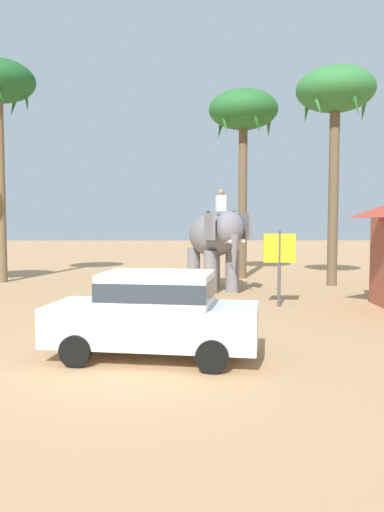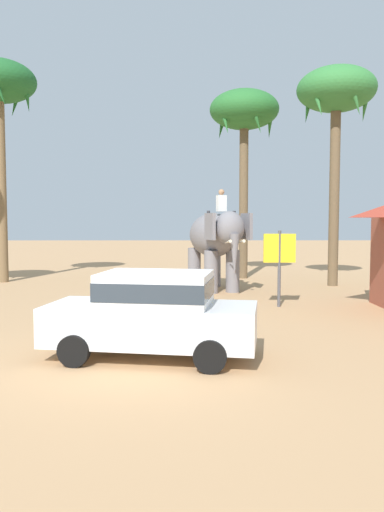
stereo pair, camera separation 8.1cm
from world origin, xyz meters
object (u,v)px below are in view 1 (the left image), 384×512
car_sedan_foreground (155,311)px  elephant_with_mahout (215,239)px  palm_tree_left_of_road (243,116)px  signboard_yellow (279,253)px  palm_tree_far_back (335,97)px

car_sedan_foreground → elephant_with_mahout: bearing=79.8°
elephant_with_mahout → palm_tree_left_of_road: bearing=69.6°
signboard_yellow → palm_tree_left_of_road: bearing=91.9°
elephant_with_mahout → palm_tree_far_back: (4.99, 1.40, 5.77)m
palm_tree_far_back → car_sedan_foreground: bearing=-121.3°
car_sedan_foreground → palm_tree_left_of_road: size_ratio=0.50×
elephant_with_mahout → palm_tree_far_back: 7.75m
car_sedan_foreground → signboard_yellow: 6.91m
palm_tree_far_back → signboard_yellow: bearing=-121.5°
palm_tree_far_back → signboard_yellow: (-3.19, -5.19, -6.07)m
palm_tree_left_of_road → signboard_yellow: bearing=-88.1°
car_sedan_foreground → palm_tree_left_of_road: palm_tree_left_of_road is taller
car_sedan_foreground → signboard_yellow: (3.55, 5.88, 0.76)m
car_sedan_foreground → palm_tree_left_of_road: bearing=76.6°
elephant_with_mahout → signboard_yellow: size_ratio=1.67×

